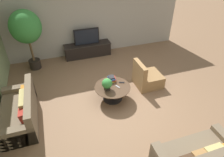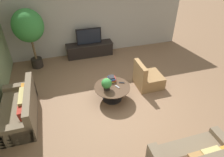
{
  "view_description": "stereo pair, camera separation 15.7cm",
  "coord_description": "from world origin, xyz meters",
  "px_view_note": "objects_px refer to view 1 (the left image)",
  "views": [
    {
      "loc": [
        -1.59,
        -4.2,
        3.94
      ],
      "look_at": [
        -0.07,
        0.35,
        0.55
      ],
      "focal_mm": 32.0,
      "sensor_mm": 36.0,
      "label": 1
    },
    {
      "loc": [
        -1.44,
        -4.24,
        3.94
      ],
      "look_at": [
        -0.07,
        0.35,
        0.55
      ],
      "focal_mm": 32.0,
      "sensor_mm": 36.0,
      "label": 2
    }
  ],
  "objects_px": {
    "coffee_table": "(112,90)",
    "armchair_wicker": "(147,78)",
    "television": "(87,37)",
    "couch_by_wall": "(21,112)",
    "potted_palm_tall": "(26,29)",
    "potted_plant_tabletop": "(107,84)",
    "media_console": "(88,50)"
  },
  "relations": [
    {
      "from": "television",
      "to": "couch_by_wall",
      "type": "height_order",
      "value": "television"
    },
    {
      "from": "media_console",
      "to": "potted_palm_tall",
      "type": "bearing_deg",
      "value": -171.36
    },
    {
      "from": "couch_by_wall",
      "to": "potted_palm_tall",
      "type": "relative_size",
      "value": 0.85
    },
    {
      "from": "potted_plant_tabletop",
      "to": "coffee_table",
      "type": "bearing_deg",
      "value": 21.29
    },
    {
      "from": "media_console",
      "to": "potted_palm_tall",
      "type": "relative_size",
      "value": 0.86
    },
    {
      "from": "coffee_table",
      "to": "potted_palm_tall",
      "type": "relative_size",
      "value": 0.49
    },
    {
      "from": "media_console",
      "to": "couch_by_wall",
      "type": "bearing_deg",
      "value": -129.68
    },
    {
      "from": "media_console",
      "to": "armchair_wicker",
      "type": "distance_m",
      "value": 2.88
    },
    {
      "from": "television",
      "to": "potted_palm_tall",
      "type": "bearing_deg",
      "value": -171.4
    },
    {
      "from": "couch_by_wall",
      "to": "potted_palm_tall",
      "type": "bearing_deg",
      "value": 171.84
    },
    {
      "from": "television",
      "to": "coffee_table",
      "type": "bearing_deg",
      "value": -88.01
    },
    {
      "from": "coffee_table",
      "to": "television",
      "type": "bearing_deg",
      "value": 91.99
    },
    {
      "from": "couch_by_wall",
      "to": "armchair_wicker",
      "type": "distance_m",
      "value": 3.79
    },
    {
      "from": "television",
      "to": "potted_palm_tall",
      "type": "relative_size",
      "value": 0.45
    },
    {
      "from": "television",
      "to": "potted_palm_tall",
      "type": "height_order",
      "value": "potted_palm_tall"
    },
    {
      "from": "television",
      "to": "armchair_wicker",
      "type": "relative_size",
      "value": 1.13
    },
    {
      "from": "coffee_table",
      "to": "couch_by_wall",
      "type": "bearing_deg",
      "value": -178.41
    },
    {
      "from": "armchair_wicker",
      "to": "television",
      "type": "bearing_deg",
      "value": 28.03
    },
    {
      "from": "coffee_table",
      "to": "couch_by_wall",
      "type": "height_order",
      "value": "couch_by_wall"
    },
    {
      "from": "armchair_wicker",
      "to": "potted_plant_tabletop",
      "type": "relative_size",
      "value": 2.43
    },
    {
      "from": "media_console",
      "to": "couch_by_wall",
      "type": "distance_m",
      "value": 3.78
    },
    {
      "from": "couch_by_wall",
      "to": "potted_palm_tall",
      "type": "distance_m",
      "value": 2.89
    },
    {
      "from": "media_console",
      "to": "armchair_wicker",
      "type": "height_order",
      "value": "armchair_wicker"
    },
    {
      "from": "television",
      "to": "armchair_wicker",
      "type": "height_order",
      "value": "television"
    },
    {
      "from": "coffee_table",
      "to": "armchair_wicker",
      "type": "relative_size",
      "value": 1.21
    },
    {
      "from": "media_console",
      "to": "coffee_table",
      "type": "xyz_separation_m",
      "value": [
        0.1,
        -2.84,
        0.04
      ]
    },
    {
      "from": "armchair_wicker",
      "to": "potted_plant_tabletop",
      "type": "distance_m",
      "value": 1.53
    },
    {
      "from": "potted_palm_tall",
      "to": "potted_plant_tabletop",
      "type": "relative_size",
      "value": 6.02
    },
    {
      "from": "television",
      "to": "potted_plant_tabletop",
      "type": "xyz_separation_m",
      "value": [
        -0.08,
        -2.91,
        -0.19
      ]
    },
    {
      "from": "potted_palm_tall",
      "to": "potted_plant_tabletop",
      "type": "xyz_separation_m",
      "value": [
        1.96,
        -2.6,
        -0.88
      ]
    },
    {
      "from": "coffee_table",
      "to": "potted_palm_tall",
      "type": "bearing_deg",
      "value": 130.23
    },
    {
      "from": "media_console",
      "to": "potted_plant_tabletop",
      "type": "xyz_separation_m",
      "value": [
        -0.08,
        -2.91,
        0.37
      ]
    }
  ]
}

